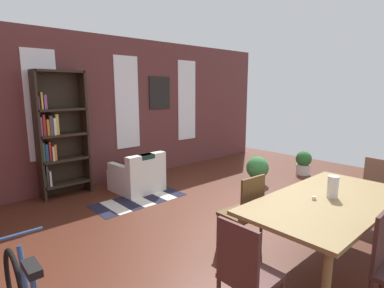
% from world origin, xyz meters
% --- Properties ---
extents(ground_plane, '(9.32, 9.32, 0.00)m').
position_xyz_m(ground_plane, '(0.00, 0.00, 0.00)').
color(ground_plane, '#512619').
extents(back_wall_brick, '(8.15, 0.12, 2.95)m').
position_xyz_m(back_wall_brick, '(0.00, 3.65, 1.48)').
color(back_wall_brick, brown).
rests_on(back_wall_brick, ground).
extents(window_pane_0, '(0.55, 0.02, 1.92)m').
position_xyz_m(window_pane_0, '(-1.67, 3.58, 1.62)').
color(window_pane_0, white).
extents(window_pane_1, '(0.55, 0.02, 1.92)m').
position_xyz_m(window_pane_1, '(0.00, 3.58, 1.62)').
color(window_pane_1, white).
extents(window_pane_2, '(0.55, 0.02, 1.92)m').
position_xyz_m(window_pane_2, '(1.67, 3.58, 1.62)').
color(window_pane_2, white).
extents(dining_table, '(2.10, 1.05, 0.75)m').
position_xyz_m(dining_table, '(-0.12, -0.79, 0.68)').
color(dining_table, olive).
rests_on(dining_table, ground).
extents(vase_on_table, '(0.12, 0.12, 0.24)m').
position_xyz_m(vase_on_table, '(-0.05, -0.79, 0.87)').
color(vase_on_table, silver).
rests_on(vase_on_table, dining_table).
extents(tealight_candle_0, '(0.04, 0.04, 0.04)m').
position_xyz_m(tealight_candle_0, '(-0.26, -0.69, 0.77)').
color(tealight_candle_0, silver).
rests_on(tealight_candle_0, dining_table).
extents(dining_chair_far_left, '(0.42, 0.42, 0.95)m').
position_xyz_m(dining_chair_far_left, '(-0.60, -0.04, 0.51)').
color(dining_chair_far_left, brown).
rests_on(dining_chair_far_left, ground).
extents(dining_chair_head_left, '(0.41, 0.41, 0.95)m').
position_xyz_m(dining_chair_head_left, '(-1.55, -0.79, 0.51)').
color(dining_chair_head_left, '#502F2D').
rests_on(dining_chair_head_left, ground).
extents(dining_chair_head_right, '(0.44, 0.44, 0.95)m').
position_xyz_m(dining_chair_head_right, '(1.30, -0.80, 0.51)').
color(dining_chair_head_right, brown).
rests_on(dining_chair_head_right, ground).
extents(bookshelf_tall, '(0.85, 0.32, 2.23)m').
position_xyz_m(bookshelf_tall, '(-1.49, 3.39, 1.13)').
color(bookshelf_tall, '#2D2319').
rests_on(bookshelf_tall, ground).
extents(armchair_white, '(0.84, 0.84, 0.75)m').
position_xyz_m(armchair_white, '(-0.34, 2.69, 0.28)').
color(armchair_white, silver).
rests_on(armchair_white, ground).
extents(potted_plant_by_shelf, '(0.45, 0.45, 0.56)m').
position_xyz_m(potted_plant_by_shelf, '(1.70, 1.44, 0.31)').
color(potted_plant_by_shelf, '#333338').
rests_on(potted_plant_by_shelf, ground).
extents(potted_plant_corner, '(0.35, 0.35, 0.53)m').
position_xyz_m(potted_plant_corner, '(3.04, 1.14, 0.28)').
color(potted_plant_corner, silver).
rests_on(potted_plant_corner, ground).
extents(striped_rug, '(1.61, 0.71, 0.01)m').
position_xyz_m(striped_rug, '(-0.61, 2.24, 0.00)').
color(striped_rug, '#1E1E33').
rests_on(striped_rug, ground).
extents(framed_picture, '(0.56, 0.03, 0.72)m').
position_xyz_m(framed_picture, '(0.84, 3.57, 1.82)').
color(framed_picture, black).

